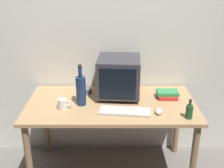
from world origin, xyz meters
TOP-DOWN VIEW (x-y plane):
  - back_wall at (0.00, 0.45)m, footprint 4.00×0.08m
  - desk at (0.00, 0.00)m, footprint 1.50×0.77m
  - crt_monitor at (0.07, 0.15)m, footprint 0.41×0.41m
  - keyboard at (0.11, -0.19)m, footprint 0.43×0.20m
  - computer_mouse at (0.39, -0.20)m, footprint 0.07×0.11m
  - bottle_tall at (-0.26, -0.03)m, footprint 0.09×0.09m
  - bottle_short at (0.62, -0.28)m, footprint 0.06×0.06m
  - book_stack at (0.52, 0.10)m, footprint 0.20×0.15m
  - mug at (-0.41, -0.12)m, footprint 0.12×0.08m
  - cd_spindle at (-0.25, 0.23)m, footprint 0.12×0.12m

SIDE VIEW (x-z plane):
  - desk at x=0.00m, z-range 0.28..1.04m
  - keyboard at x=0.11m, z-range 0.75..0.78m
  - computer_mouse at x=0.39m, z-range 0.75..0.79m
  - cd_spindle at x=-0.25m, z-range 0.75..0.80m
  - book_stack at x=0.52m, z-range 0.75..0.82m
  - mug at x=-0.41m, z-range 0.75..0.84m
  - bottle_short at x=0.62m, z-range 0.73..0.90m
  - bottle_tall at x=-0.26m, z-range 0.71..1.08m
  - crt_monitor at x=0.07m, z-range 0.76..1.13m
  - back_wall at x=0.00m, z-range 0.00..2.50m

